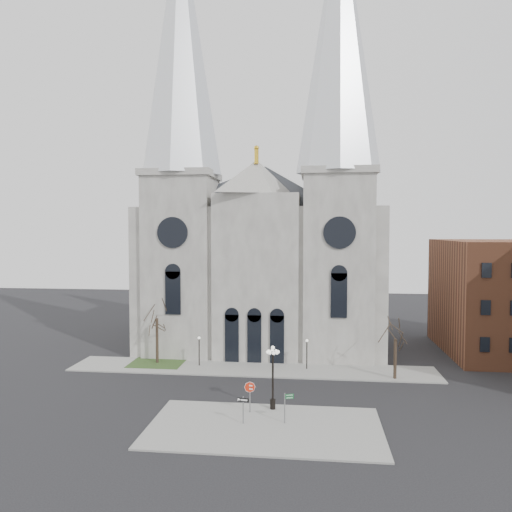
# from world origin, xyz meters

# --- Properties ---
(ground) EXTENTS (160.00, 160.00, 0.00)m
(ground) POSITION_xyz_m (0.00, 0.00, 0.00)
(ground) COLOR black
(ground) RESTS_ON ground
(sidewalk_near) EXTENTS (18.00, 10.00, 0.14)m
(sidewalk_near) POSITION_xyz_m (3.00, -5.00, 0.07)
(sidewalk_near) COLOR gray
(sidewalk_near) RESTS_ON ground
(sidewalk_far) EXTENTS (40.00, 6.00, 0.14)m
(sidewalk_far) POSITION_xyz_m (0.00, 11.00, 0.07)
(sidewalk_far) COLOR gray
(sidewalk_far) RESTS_ON ground
(grass_patch) EXTENTS (6.00, 5.00, 0.18)m
(grass_patch) POSITION_xyz_m (-11.00, 12.00, 0.09)
(grass_patch) COLOR #2D431C
(grass_patch) RESTS_ON ground
(cathedral) EXTENTS (33.00, 26.66, 54.00)m
(cathedral) POSITION_xyz_m (0.00, 22.86, 18.48)
(cathedral) COLOR gray
(cathedral) RESTS_ON ground
(bg_building_brick) EXTENTS (14.00, 18.00, 14.00)m
(bg_building_brick) POSITION_xyz_m (30.00, 22.00, 7.00)
(bg_building_brick) COLOR brown
(bg_building_brick) RESTS_ON ground
(tree_left) EXTENTS (3.20, 3.20, 7.50)m
(tree_left) POSITION_xyz_m (-11.00, 12.00, 5.58)
(tree_left) COLOR black
(tree_left) RESTS_ON ground
(tree_right) EXTENTS (3.20, 3.20, 6.00)m
(tree_right) POSITION_xyz_m (15.00, 9.00, 4.47)
(tree_right) COLOR black
(tree_right) RESTS_ON ground
(ped_lamp_left) EXTENTS (0.32, 0.32, 3.26)m
(ped_lamp_left) POSITION_xyz_m (-6.00, 11.50, 2.33)
(ped_lamp_left) COLOR black
(ped_lamp_left) RESTS_ON sidewalk_far
(ped_lamp_right) EXTENTS (0.32, 0.32, 3.26)m
(ped_lamp_right) POSITION_xyz_m (6.00, 11.50, 2.33)
(ped_lamp_right) COLOR black
(ped_lamp_right) RESTS_ON sidewalk_far
(stop_sign) EXTENTS (0.92, 0.21, 2.59)m
(stop_sign) POSITION_xyz_m (1.49, -2.09, 1.98)
(stop_sign) COLOR slate
(stop_sign) RESTS_ON sidewalk_near
(globe_lamp) EXTENTS (1.39, 1.39, 5.41)m
(globe_lamp) POSITION_xyz_m (3.31, -1.13, 3.54)
(globe_lamp) COLOR black
(globe_lamp) RESTS_ON sidewalk_near
(one_way_sign) EXTENTS (0.93, 0.20, 2.14)m
(one_way_sign) POSITION_xyz_m (1.27, -4.56, 1.59)
(one_way_sign) COLOR slate
(one_way_sign) RESTS_ON sidewalk_near
(street_name_sign) EXTENTS (0.73, 0.27, 2.37)m
(street_name_sign) POSITION_xyz_m (4.58, -4.06, 1.53)
(street_name_sign) COLOR slate
(street_name_sign) RESTS_ON sidewalk_near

